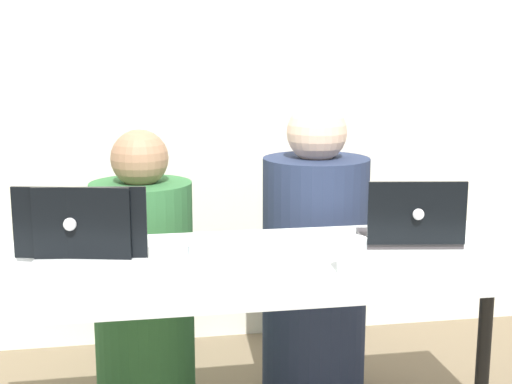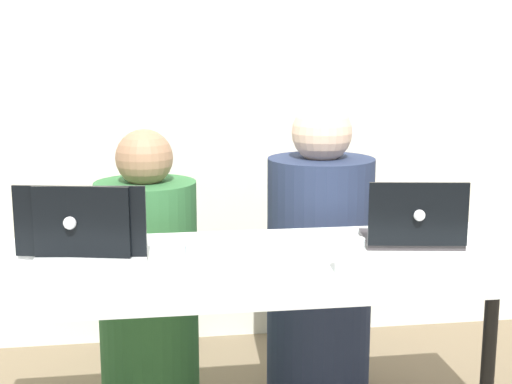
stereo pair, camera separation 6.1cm
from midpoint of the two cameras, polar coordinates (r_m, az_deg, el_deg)
name	(u,v)px [view 1 (the left image)]	position (r m, az deg, el deg)	size (l,w,h in m)	color
back_wall	(208,51)	(3.26, -4.39, 11.19)	(4.76, 0.10, 2.68)	silver
desk	(260,281)	(2.07, -0.54, -7.11)	(1.83, 0.65, 0.75)	silver
person_on_left	(144,289)	(2.70, -9.62, -7.63)	(0.39, 0.39, 1.06)	#2E6536
person_on_right	(315,269)	(2.77, 4.07, -6.18)	(0.45, 0.45, 1.15)	#242F4A
laptop_back_left	(81,241)	(2.11, -14.66, -3.83)	(0.37, 0.30, 0.22)	silver
laptop_front_left	(86,255)	(1.97, -14.30, -4.92)	(0.34, 0.27, 0.22)	silver
laptop_back_right	(411,230)	(2.23, 11.53, -2.96)	(0.32, 0.26, 0.21)	#3C3739
water_glass_left	(203,266)	(1.84, -5.19, -5.91)	(0.08, 0.08, 0.10)	silver
water_glass_right	(352,258)	(1.92, 6.76, -5.25)	(0.08, 0.08, 0.10)	silver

